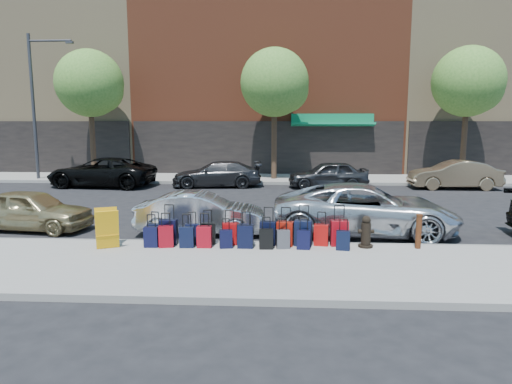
# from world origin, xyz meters

# --- Properties ---
(ground) EXTENTS (120.00, 120.00, 0.00)m
(ground) POSITION_xyz_m (0.00, 0.00, 0.00)
(ground) COLOR black
(ground) RESTS_ON ground
(sidewalk_near) EXTENTS (60.00, 4.00, 0.15)m
(sidewalk_near) POSITION_xyz_m (0.00, -6.50, 0.07)
(sidewalk_near) COLOR gray
(sidewalk_near) RESTS_ON ground
(sidewalk_far) EXTENTS (60.00, 4.00, 0.15)m
(sidewalk_far) POSITION_xyz_m (0.00, 10.00, 0.07)
(sidewalk_far) COLOR gray
(sidewalk_far) RESTS_ON ground
(curb_near) EXTENTS (60.00, 0.08, 0.15)m
(curb_near) POSITION_xyz_m (0.00, -4.48, 0.07)
(curb_near) COLOR gray
(curb_near) RESTS_ON ground
(curb_far) EXTENTS (60.00, 0.08, 0.15)m
(curb_far) POSITION_xyz_m (0.00, 7.98, 0.07)
(curb_far) COLOR gray
(curb_far) RESTS_ON ground
(building_left) EXTENTS (15.00, 12.12, 16.00)m
(building_left) POSITION_xyz_m (-16.00, 17.98, 7.98)
(building_left) COLOR tan
(building_left) RESTS_ON ground
(building_center) EXTENTS (17.00, 12.85, 20.00)m
(building_center) POSITION_xyz_m (0.00, 17.99, 9.98)
(building_center) COLOR brown
(building_center) RESTS_ON ground
(building_right) EXTENTS (15.00, 12.12, 18.00)m
(building_right) POSITION_xyz_m (16.00, 17.99, 8.98)
(building_right) COLOR tan
(building_right) RESTS_ON ground
(tree_left) EXTENTS (3.80, 3.80, 7.27)m
(tree_left) POSITION_xyz_m (-9.86, 9.50, 5.41)
(tree_left) COLOR black
(tree_left) RESTS_ON sidewalk_far
(tree_center) EXTENTS (3.80, 3.80, 7.27)m
(tree_center) POSITION_xyz_m (0.64, 9.50, 5.41)
(tree_center) COLOR black
(tree_center) RESTS_ON sidewalk_far
(tree_right) EXTENTS (3.80, 3.80, 7.27)m
(tree_right) POSITION_xyz_m (11.14, 9.50, 5.41)
(tree_right) COLOR black
(tree_right) RESTS_ON sidewalk_far
(streetlight) EXTENTS (2.59, 0.18, 8.00)m
(streetlight) POSITION_xyz_m (-12.80, 8.80, 4.66)
(streetlight) COLOR #333338
(streetlight) RESTS_ON sidewalk_far
(suitcase_front_0) EXTENTS (0.39, 0.26, 0.86)m
(suitcase_front_0) POSITION_xyz_m (-2.44, -4.81, 0.42)
(suitcase_front_0) COLOR black
(suitcase_front_0) RESTS_ON sidewalk_near
(suitcase_front_1) EXTENTS (0.45, 0.27, 1.06)m
(suitcase_front_1) POSITION_xyz_m (-2.05, -4.83, 0.48)
(suitcase_front_1) COLOR black
(suitcase_front_1) RESTS_ON sidewalk_near
(suitcase_front_2) EXTENTS (0.38, 0.25, 0.86)m
(suitcase_front_2) POSITION_xyz_m (-1.43, -4.80, 0.42)
(suitcase_front_2) COLOR black
(suitcase_front_2) RESTS_ON sidewalk_near
(suitcase_front_3) EXTENTS (0.41, 0.28, 0.92)m
(suitcase_front_3) POSITION_xyz_m (-1.01, -4.78, 0.44)
(suitcase_front_3) COLOR black
(suitcase_front_3) RESTS_ON sidewalk_near
(suitcase_front_4) EXTENTS (0.39, 0.23, 0.93)m
(suitcase_front_4) POSITION_xyz_m (-0.44, -4.81, 0.44)
(suitcase_front_4) COLOR #AD0B0E
(suitcase_front_4) RESTS_ON sidewalk_near
(suitcase_front_5) EXTENTS (0.40, 0.26, 0.89)m
(suitcase_front_5) POSITION_xyz_m (-0.00, -4.83, 0.43)
(suitcase_front_5) COLOR black
(suitcase_front_5) RESTS_ON sidewalk_near
(suitcase_front_6) EXTENTS (0.45, 0.29, 1.01)m
(suitcase_front_6) POSITION_xyz_m (0.58, -4.78, 0.47)
(suitcase_front_6) COLOR black
(suitcase_front_6) RESTS_ON sidewalk_near
(suitcase_front_7) EXTENTS (0.46, 0.31, 1.02)m
(suitcase_front_7) POSITION_xyz_m (1.02, -4.83, 0.47)
(suitcase_front_7) COLOR #981409
(suitcase_front_7) RESTS_ON sidewalk_near
(suitcase_front_8) EXTENTS (0.48, 0.32, 1.08)m
(suitcase_front_8) POSITION_xyz_m (1.49, -4.82, 0.49)
(suitcase_front_8) COLOR black
(suitcase_front_8) RESTS_ON sidewalk_near
(suitcase_front_9) EXTENTS (0.40, 0.26, 0.89)m
(suitcase_front_9) POSITION_xyz_m (1.96, -4.76, 0.43)
(suitcase_front_9) COLOR #AC0C0B
(suitcase_front_9) RESTS_ON sidewalk_near
(suitcase_front_10) EXTENTS (0.46, 0.27, 1.08)m
(suitcase_front_10) POSITION_xyz_m (2.43, -4.77, 0.49)
(suitcase_front_10) COLOR maroon
(suitcase_front_10) RESTS_ON sidewalk_near
(suitcase_back_0) EXTENTS (0.37, 0.22, 0.85)m
(suitcase_back_0) POSITION_xyz_m (-2.43, -5.15, 0.42)
(suitcase_back_0) COLOR black
(suitcase_back_0) RESTS_ON sidewalk_near
(suitcase_back_1) EXTENTS (0.41, 0.29, 0.90)m
(suitcase_back_1) POSITION_xyz_m (-2.05, -5.14, 0.43)
(suitcase_back_1) COLOR maroon
(suitcase_back_1) RESTS_ON sidewalk_near
(suitcase_back_2) EXTENTS (0.38, 0.24, 0.87)m
(suitcase_back_2) POSITION_xyz_m (-1.51, -5.14, 0.42)
(suitcase_back_2) COLOR black
(suitcase_back_2) RESTS_ON sidewalk_near
(suitcase_back_3) EXTENTS (0.37, 0.22, 0.89)m
(suitcase_back_3) POSITION_xyz_m (-1.05, -5.12, 0.43)
(suitcase_back_3) COLOR maroon
(suitcase_back_3) RESTS_ON sidewalk_near
(suitcase_back_4) EXTENTS (0.35, 0.24, 0.77)m
(suitcase_back_4) POSITION_xyz_m (-0.49, -5.14, 0.39)
(suitcase_back_4) COLOR black
(suitcase_back_4) RESTS_ON sidewalk_near
(suitcase_back_5) EXTENTS (0.40, 0.23, 0.95)m
(suitcase_back_5) POSITION_xyz_m (0.00, -5.10, 0.45)
(suitcase_back_5) COLOR black
(suitcase_back_5) RESTS_ON sidewalk_near
(suitcase_back_6) EXTENTS (0.36, 0.22, 0.83)m
(suitcase_back_6) POSITION_xyz_m (0.54, -5.16, 0.41)
(suitcase_back_6) COLOR black
(suitcase_back_6) RESTS_ON sidewalk_near
(suitcase_back_7) EXTENTS (0.35, 0.24, 0.78)m
(suitcase_back_7) POSITION_xyz_m (0.97, -5.10, 0.39)
(suitcase_back_7) COLOR #414147
(suitcase_back_7) RESTS_ON sidewalk_near
(suitcase_back_8) EXTENTS (0.35, 0.22, 0.80)m
(suitcase_back_8) POSITION_xyz_m (1.49, -5.14, 0.40)
(suitcase_back_8) COLOR black
(suitcase_back_8) RESTS_ON sidewalk_near
(suitcase_back_10) EXTENTS (0.36, 0.25, 0.80)m
(suitcase_back_10) POSITION_xyz_m (2.48, -5.17, 0.40)
(suitcase_back_10) COLOR black
(suitcase_back_10) RESTS_ON sidewalk_near
(fire_hydrant) EXTENTS (0.42, 0.37, 0.83)m
(fire_hydrant) POSITION_xyz_m (3.10, -4.85, 0.53)
(fire_hydrant) COLOR black
(fire_hydrant) RESTS_ON sidewalk_near
(bollard) EXTENTS (0.16, 0.16, 0.89)m
(bollard) POSITION_xyz_m (4.42, -4.90, 0.61)
(bollard) COLOR #38190C
(bollard) RESTS_ON sidewalk_near
(display_rack) EXTENTS (0.76, 0.79, 1.00)m
(display_rack) POSITION_xyz_m (-3.54, -5.27, 0.65)
(display_rack) COLOR #E19D0C
(display_rack) RESTS_ON sidewalk_near
(car_near_0) EXTENTS (3.93, 1.97, 1.28)m
(car_near_0) POSITION_xyz_m (-6.87, -2.91, 0.64)
(car_near_0) COLOR tan
(car_near_0) RESTS_ON ground
(car_near_1) EXTENTS (3.86, 1.39, 1.27)m
(car_near_1) POSITION_xyz_m (-1.50, -3.10, 0.63)
(car_near_1) COLOR silver
(car_near_1) RESTS_ON ground
(car_near_2) EXTENTS (5.68, 3.03, 1.52)m
(car_near_2) POSITION_xyz_m (3.45, -2.81, 0.76)
(car_near_2) COLOR silver
(car_near_2) RESTS_ON ground
(car_far_0) EXTENTS (5.69, 3.02, 1.52)m
(car_far_0) POSITION_xyz_m (-8.44, 6.68, 0.76)
(car_far_0) COLOR black
(car_far_0) RESTS_ON ground
(car_far_1) EXTENTS (4.77, 2.33, 1.34)m
(car_far_1) POSITION_xyz_m (-2.43, 6.97, 0.67)
(car_far_1) COLOR #2F2E31
(car_far_1) RESTS_ON ground
(car_far_2) EXTENTS (4.17, 1.96, 1.38)m
(car_far_2) POSITION_xyz_m (3.31, 6.93, 0.69)
(car_far_2) COLOR #2E2E30
(car_far_2) RESTS_ON ground
(car_far_3) EXTENTS (4.40, 1.58, 1.44)m
(car_far_3) POSITION_xyz_m (9.63, 6.90, 0.72)
(car_far_3) COLOR #907858
(car_far_3) RESTS_ON ground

